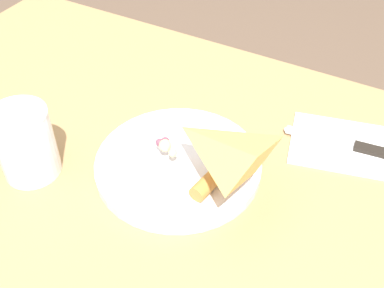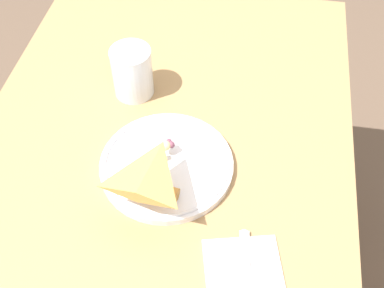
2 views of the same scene
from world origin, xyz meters
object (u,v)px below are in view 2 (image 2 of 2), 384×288
at_px(milk_glass, 133,74).
at_px(butter_knife, 245,285).
at_px(dining_table, 167,164).
at_px(napkin_folded, 245,281).
at_px(plate_pizza, 166,165).

relative_size(milk_glass, butter_knife, 0.62).
xyz_separation_m(dining_table, milk_glass, (0.10, 0.09, 0.16)).
bearing_deg(dining_table, butter_knife, -147.53).
bearing_deg(napkin_folded, milk_glass, 35.21).
height_order(plate_pizza, butter_knife, plate_pizza).
relative_size(dining_table, milk_glass, 9.20).
bearing_deg(napkin_folded, dining_table, 33.07).
bearing_deg(milk_glass, butter_knife, -145.26).
bearing_deg(butter_knife, dining_table, 25.91).
relative_size(plate_pizza, napkin_folded, 1.40).
distance_m(plate_pizza, butter_knife, 0.27).
bearing_deg(napkin_folded, plate_pizza, 40.30).
distance_m(dining_table, milk_glass, 0.21).
relative_size(milk_glass, napkin_folded, 0.62).
xyz_separation_m(plate_pizza, butter_knife, (-0.21, -0.17, -0.01)).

